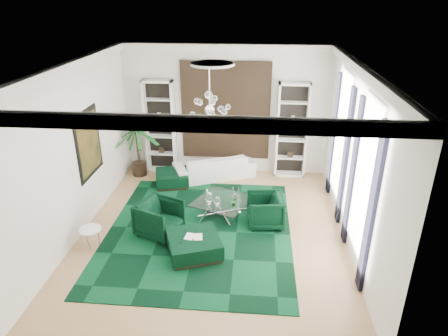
# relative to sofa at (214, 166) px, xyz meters

# --- Properties ---
(floor) EXTENTS (6.00, 7.00, 0.02)m
(floor) POSITION_rel_sofa_xyz_m (0.29, -2.94, -0.35)
(floor) COLOR tan
(floor) RESTS_ON ground
(ceiling) EXTENTS (6.00, 7.00, 0.02)m
(ceiling) POSITION_rel_sofa_xyz_m (0.29, -2.94, 3.47)
(ceiling) COLOR white
(ceiling) RESTS_ON ground
(wall_back) EXTENTS (6.00, 0.02, 3.80)m
(wall_back) POSITION_rel_sofa_xyz_m (0.29, 0.57, 1.56)
(wall_back) COLOR silver
(wall_back) RESTS_ON ground
(wall_front) EXTENTS (6.00, 0.02, 3.80)m
(wall_front) POSITION_rel_sofa_xyz_m (0.29, -6.45, 1.56)
(wall_front) COLOR silver
(wall_front) RESTS_ON ground
(wall_left) EXTENTS (0.02, 7.00, 3.80)m
(wall_left) POSITION_rel_sofa_xyz_m (-2.72, -2.94, 1.56)
(wall_left) COLOR silver
(wall_left) RESTS_ON ground
(wall_right) EXTENTS (0.02, 7.00, 3.80)m
(wall_right) POSITION_rel_sofa_xyz_m (3.30, -2.94, 1.56)
(wall_right) COLOR silver
(wall_right) RESTS_ON ground
(crown_molding) EXTENTS (6.00, 7.00, 0.18)m
(crown_molding) POSITION_rel_sofa_xyz_m (0.29, -2.94, 3.36)
(crown_molding) COLOR white
(crown_molding) RESTS_ON ceiling
(ceiling_medallion) EXTENTS (0.90, 0.90, 0.05)m
(ceiling_medallion) POSITION_rel_sofa_xyz_m (0.29, -2.64, 3.43)
(ceiling_medallion) COLOR white
(ceiling_medallion) RESTS_ON ceiling
(tapestry) EXTENTS (2.50, 0.06, 2.80)m
(tapestry) POSITION_rel_sofa_xyz_m (0.29, 0.52, 1.56)
(tapestry) COLOR black
(tapestry) RESTS_ON wall_back
(shelving_left) EXTENTS (0.90, 0.38, 2.80)m
(shelving_left) POSITION_rel_sofa_xyz_m (-1.66, 0.37, 1.06)
(shelving_left) COLOR white
(shelving_left) RESTS_ON floor
(shelving_right) EXTENTS (0.90, 0.38, 2.80)m
(shelving_right) POSITION_rel_sofa_xyz_m (2.24, 0.37, 1.06)
(shelving_right) COLOR white
(shelving_right) RESTS_ON floor
(painting) EXTENTS (0.04, 1.30, 1.60)m
(painting) POSITION_rel_sofa_xyz_m (-2.68, -2.34, 1.51)
(painting) COLOR black
(painting) RESTS_ON wall_left
(window_near) EXTENTS (0.03, 1.10, 2.90)m
(window_near) POSITION_rel_sofa_xyz_m (3.28, -3.84, 1.56)
(window_near) COLOR white
(window_near) RESTS_ON wall_right
(curtain_near_a) EXTENTS (0.07, 0.30, 3.25)m
(curtain_near_a) POSITION_rel_sofa_xyz_m (3.25, -4.62, 1.31)
(curtain_near_a) COLOR black
(curtain_near_a) RESTS_ON floor
(curtain_near_b) EXTENTS (0.07, 0.30, 3.25)m
(curtain_near_b) POSITION_rel_sofa_xyz_m (3.25, -3.06, 1.31)
(curtain_near_b) COLOR black
(curtain_near_b) RESTS_ON floor
(window_far) EXTENTS (0.03, 1.10, 2.90)m
(window_far) POSITION_rel_sofa_xyz_m (3.28, -1.44, 1.56)
(window_far) COLOR white
(window_far) RESTS_ON wall_right
(curtain_far_a) EXTENTS (0.07, 0.30, 3.25)m
(curtain_far_a) POSITION_rel_sofa_xyz_m (3.25, -2.22, 1.31)
(curtain_far_a) COLOR black
(curtain_far_a) RESTS_ON floor
(curtain_far_b) EXTENTS (0.07, 0.30, 3.25)m
(curtain_far_b) POSITION_rel_sofa_xyz_m (3.25, -0.66, 1.31)
(curtain_far_b) COLOR black
(curtain_far_b) RESTS_ON floor
(rug) EXTENTS (4.20, 5.00, 0.02)m
(rug) POSITION_rel_sofa_xyz_m (-0.02, -2.98, -0.33)
(rug) COLOR black
(rug) RESTS_ON floor
(sofa) EXTENTS (2.52, 1.81, 0.69)m
(sofa) POSITION_rel_sofa_xyz_m (0.00, 0.00, 0.00)
(sofa) COLOR white
(sofa) RESTS_ON floor
(armchair_left) EXTENTS (1.15, 1.14, 0.81)m
(armchair_left) POSITION_rel_sofa_xyz_m (-0.90, -3.15, 0.06)
(armchair_left) COLOR black
(armchair_left) RESTS_ON floor
(armchair_right) EXTENTS (0.92, 0.90, 0.76)m
(armchair_right) POSITION_rel_sofa_xyz_m (1.49, -2.54, 0.04)
(armchair_right) COLOR black
(armchair_right) RESTS_ON floor
(coffee_table) EXTENTS (1.59, 1.59, 0.42)m
(coffee_table) POSITION_rel_sofa_xyz_m (0.45, -2.21, -0.13)
(coffee_table) COLOR white
(coffee_table) RESTS_ON floor
(ottoman_side) EXTENTS (1.09, 1.09, 0.40)m
(ottoman_side) POSITION_rel_sofa_xyz_m (-1.15, -0.64, -0.14)
(ottoman_side) COLOR black
(ottoman_side) RESTS_ON floor
(ottoman_front) EXTENTS (1.34, 1.34, 0.42)m
(ottoman_front) POSITION_rel_sofa_xyz_m (-0.00, -3.85, -0.13)
(ottoman_front) COLOR black
(ottoman_front) RESTS_ON floor
(book) EXTENTS (0.37, 0.25, 0.03)m
(book) POSITION_rel_sofa_xyz_m (-0.00, -3.85, 0.09)
(book) COLOR white
(book) RESTS_ON ottoman_front
(side_table) EXTENTS (0.61, 0.61, 0.45)m
(side_table) POSITION_rel_sofa_xyz_m (-2.25, -3.81, -0.12)
(side_table) COLOR white
(side_table) RESTS_ON floor
(palm) EXTENTS (1.76, 1.76, 2.37)m
(palm) POSITION_rel_sofa_xyz_m (-2.27, -0.03, 0.84)
(palm) COLOR #19591E
(palm) RESTS_ON floor
(chandelier) EXTENTS (1.07, 1.07, 0.77)m
(chandelier) POSITION_rel_sofa_xyz_m (0.24, -2.78, 2.51)
(chandelier) COLOR white
(chandelier) RESTS_ON ceiling
(table_plant) EXTENTS (0.15, 0.13, 0.23)m
(table_plant) POSITION_rel_sofa_xyz_m (0.75, -2.47, 0.19)
(table_plant) COLOR #19591E
(table_plant) RESTS_ON coffee_table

